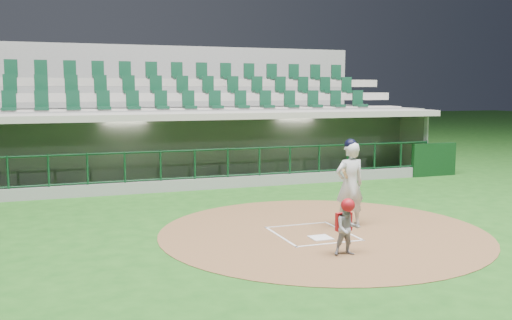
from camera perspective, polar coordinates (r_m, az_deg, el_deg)
The scene contains 8 objects.
ground at distance 12.77m, azimuth 5.08°, elevation -7.10°, with size 120.00×120.00×0.00m, color #1B4E16.
dirt_circle at distance 12.72m, azimuth 6.70°, elevation -7.15°, with size 7.20×7.20×0.01m, color brown.
home_plate at distance 12.15m, azimuth 6.48°, elevation -7.74°, with size 0.43×0.43×0.02m, color white.
batter_box_chalk at distance 12.50m, azimuth 5.66°, elevation -7.33°, with size 1.55×1.80×0.01m.
dugout_structure at distance 19.88m, azimuth -4.30°, elevation 0.80°, with size 16.40×3.70×3.00m.
seating_deck at distance 22.80m, azimuth -6.49°, elevation 2.73°, with size 17.00×6.72×5.15m.
batter at distance 13.10m, azimuth 9.36°, elevation -2.30°, with size 0.89×0.88×2.01m.
catcher at distance 10.91m, azimuth 9.12°, elevation -6.59°, with size 0.55×0.46×1.09m.
Camera 1 is at (-5.24, -11.22, 3.10)m, focal length 40.00 mm.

